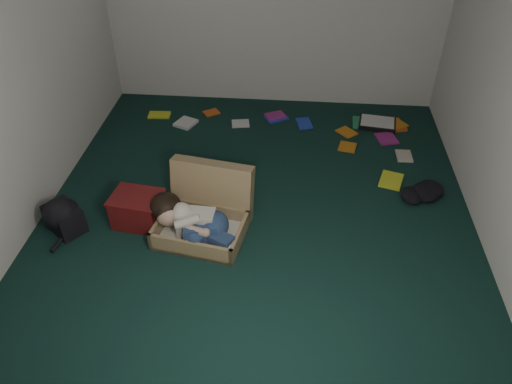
# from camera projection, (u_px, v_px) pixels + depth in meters

# --- Properties ---
(floor) EXTENTS (4.50, 4.50, 0.00)m
(floor) POSITION_uv_depth(u_px,v_px,m) (257.00, 211.00, 4.72)
(floor) COLOR black
(floor) RESTS_ON ground
(wall_front) EXTENTS (4.50, 0.00, 4.50)m
(wall_front) POSITION_uv_depth(u_px,v_px,m) (213.00, 318.00, 2.16)
(wall_front) COLOR silver
(wall_front) RESTS_ON ground
(wall_left) EXTENTS (0.00, 4.50, 4.50)m
(wall_left) POSITION_uv_depth(u_px,v_px,m) (13.00, 76.00, 4.06)
(wall_left) COLOR silver
(wall_left) RESTS_ON ground
(suitcase) EXTENTS (0.87, 0.86, 0.56)m
(suitcase) POSITION_uv_depth(u_px,v_px,m) (206.00, 212.00, 4.46)
(suitcase) COLOR #9B8055
(suitcase) RESTS_ON floor
(person) EXTENTS (0.79, 0.49, 0.35)m
(person) POSITION_uv_depth(u_px,v_px,m) (192.00, 221.00, 4.30)
(person) COLOR beige
(person) RESTS_ON suitcase
(maroon_bin) EXTENTS (0.48, 0.40, 0.30)m
(maroon_bin) POSITION_uv_depth(u_px,v_px,m) (138.00, 209.00, 4.51)
(maroon_bin) COLOR #5A1213
(maroon_bin) RESTS_ON floor
(backpack) EXTENTS (0.55, 0.54, 0.26)m
(backpack) POSITION_uv_depth(u_px,v_px,m) (64.00, 218.00, 4.45)
(backpack) COLOR black
(backpack) RESTS_ON floor
(clothing_pile) EXTENTS (0.44, 0.38, 0.12)m
(clothing_pile) POSITION_uv_depth(u_px,v_px,m) (422.00, 194.00, 4.83)
(clothing_pile) COLOR black
(clothing_pile) RESTS_ON floor
(paper_tray) EXTENTS (0.47, 0.38, 0.06)m
(paper_tray) POSITION_uv_depth(u_px,v_px,m) (377.00, 123.00, 5.96)
(paper_tray) COLOR black
(paper_tray) RESTS_ON floor
(book_scatter) EXTENTS (3.11, 1.50, 0.02)m
(book_scatter) POSITION_uv_depth(u_px,v_px,m) (306.00, 131.00, 5.85)
(book_scatter) COLOR yellow
(book_scatter) RESTS_ON floor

